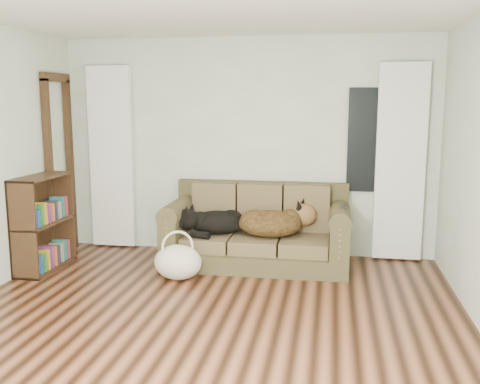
% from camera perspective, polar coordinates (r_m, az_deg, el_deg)
% --- Properties ---
extents(floor, '(5.00, 5.00, 0.00)m').
position_cam_1_polar(floor, '(4.41, -4.79, -15.05)').
color(floor, black).
rests_on(floor, ground).
extents(wall_back, '(4.50, 0.04, 2.60)m').
position_cam_1_polar(wall_back, '(6.48, 0.66, 4.83)').
color(wall_back, silver).
rests_on(wall_back, ground).
extents(curtain_left, '(0.55, 0.08, 2.25)m').
position_cam_1_polar(curtain_left, '(6.90, -13.56, 3.60)').
color(curtain_left, white).
rests_on(curtain_left, ground).
extents(curtain_right, '(0.55, 0.08, 2.25)m').
position_cam_1_polar(curtain_right, '(6.38, 16.73, 2.99)').
color(curtain_right, white).
rests_on(curtain_right, ground).
extents(window_pane, '(0.50, 0.03, 1.20)m').
position_cam_1_polar(window_pane, '(6.37, 13.65, 5.38)').
color(window_pane, black).
rests_on(window_pane, wall_back).
extents(door_casing, '(0.07, 0.60, 2.10)m').
position_cam_1_polar(door_casing, '(6.80, -18.63, 2.43)').
color(door_casing, black).
rests_on(door_casing, ground).
extents(sofa, '(2.05, 0.88, 0.84)m').
position_cam_1_polar(sofa, '(6.07, 1.82, -3.63)').
color(sofa, '#2C2419').
rests_on(sofa, floor).
extents(dog_black_lab, '(0.70, 0.53, 0.27)m').
position_cam_1_polar(dog_black_lab, '(6.11, -2.82, -3.26)').
color(dog_black_lab, black).
rests_on(dog_black_lab, sofa).
extents(dog_shepherd, '(0.77, 0.57, 0.33)m').
position_cam_1_polar(dog_shepherd, '(6.01, 3.65, -3.39)').
color(dog_shepherd, black).
rests_on(dog_shepherd, sofa).
extents(tv_remote, '(0.08, 0.20, 0.02)m').
position_cam_1_polar(tv_remote, '(5.85, 10.99, -1.50)').
color(tv_remote, black).
rests_on(tv_remote, sofa).
extents(tote_bag, '(0.58, 0.50, 0.37)m').
position_cam_1_polar(tote_bag, '(5.67, -6.63, -7.68)').
color(tote_bag, beige).
rests_on(tote_bag, floor).
extents(bookshelf, '(0.36, 0.85, 1.05)m').
position_cam_1_polar(bookshelf, '(6.29, -20.23, -3.30)').
color(bookshelf, black).
rests_on(bookshelf, floor).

